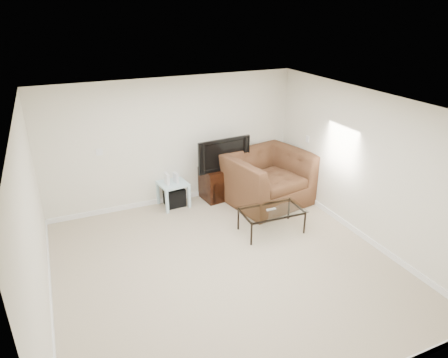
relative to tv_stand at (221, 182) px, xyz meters
name	(u,v)px	position (x,y,z in m)	size (l,w,h in m)	color
floor	(226,266)	(-0.90, -2.26, -0.33)	(5.00, 5.00, 0.00)	tan
ceiling	(226,106)	(-0.90, -2.26, 2.17)	(5.00, 5.00, 0.00)	white
wall_back	(173,142)	(-0.90, 0.24, 0.92)	(5.00, 0.02, 2.50)	silver
wall_left	(33,230)	(-3.40, -2.26, 0.92)	(0.02, 5.00, 2.50)	silver
wall_right	(364,167)	(1.60, -2.26, 0.92)	(0.02, 5.00, 2.50)	silver
plate_back	(99,152)	(-2.30, 0.23, 0.92)	(0.12, 0.02, 0.12)	white
plate_right_switch	(308,139)	(1.59, -0.66, 0.92)	(0.02, 0.09, 0.13)	white
plate_right_outlet	(312,188)	(1.59, -0.96, -0.03)	(0.02, 0.08, 0.12)	white
tv_stand	(221,182)	(0.00, 0.00, 0.00)	(0.79, 0.55, 0.66)	black
dvd_player	(222,173)	(0.00, -0.04, 0.22)	(0.42, 0.29, 0.06)	black
television	(222,153)	(0.00, -0.03, 0.66)	(1.05, 0.21, 0.65)	black
side_table	(173,194)	(-1.03, 0.02, -0.08)	(0.52, 0.52, 0.50)	silver
subwoofer	(174,197)	(-1.00, 0.04, -0.15)	(0.37, 0.37, 0.37)	black
game_console	(167,179)	(-1.15, -0.02, 0.29)	(0.05, 0.17, 0.23)	white
game_case	(176,178)	(-0.96, 0.00, 0.27)	(0.05, 0.15, 0.20)	silver
recliner	(268,170)	(0.76, -0.57, 0.36)	(1.57, 1.02, 1.37)	#52301D
coffee_table	(271,220)	(0.26, -1.63, -0.11)	(1.10, 0.62, 0.43)	black
remote	(271,209)	(0.24, -1.64, 0.11)	(0.17, 0.05, 0.02)	#B2B2B7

